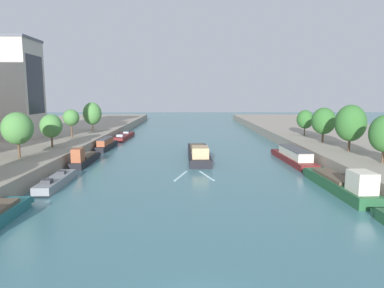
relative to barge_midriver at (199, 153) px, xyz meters
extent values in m
cube|color=gray|center=(-38.63, 10.85, 0.17)|extent=(36.00, 170.00, 2.23)
cube|color=gray|center=(36.43, 10.85, 0.17)|extent=(36.00, 170.00, 2.23)
cube|color=black|center=(-0.01, 0.60, -0.33)|extent=(3.82, 19.01, 1.23)
cube|color=black|center=(-0.16, 10.43, -0.21)|extent=(3.37, 1.31, 0.98)
cube|color=black|center=(-0.01, 0.60, 0.31)|extent=(3.89, 19.01, 0.06)
cube|color=tan|center=(0.09, -5.85, 1.21)|extent=(2.70, 3.83, 1.73)
cube|color=black|center=(0.06, -3.94, 1.47)|extent=(2.11, 0.06, 0.49)
cube|color=brown|center=(-0.04, 2.49, 0.52)|extent=(2.90, 9.90, 0.36)
cylinder|color=#232328|center=(0.61, -5.08, 0.89)|extent=(0.07, 0.07, 1.10)
cube|color=silver|center=(0.75, -13.15, -0.93)|extent=(2.09, 5.85, 0.03)
cube|color=silver|center=(-2.85, -13.21, -0.93)|extent=(1.91, 5.89, 0.03)
cube|color=#23666B|center=(-19.11, -26.18, -0.30)|extent=(2.36, 1.27, 0.90)
cube|color=gray|center=(-18.44, -18.50, -0.44)|extent=(2.22, 9.78, 1.01)
cube|color=gray|center=(-18.53, -13.28, -0.33)|extent=(1.97, 1.25, 0.87)
cube|color=gray|center=(-18.44, -18.50, 0.10)|extent=(2.26, 9.78, 0.06)
cube|color=#38383D|center=(-18.47, -16.36, 0.33)|extent=(1.04, 0.92, 0.40)
cube|color=#38383D|center=(-18.39, -21.23, 0.37)|extent=(1.15, 1.12, 0.48)
cylinder|color=#232328|center=(-18.08, -21.42, 0.68)|extent=(0.07, 0.07, 1.10)
cube|color=black|center=(-18.86, -4.62, -0.43)|extent=(2.02, 10.72, 1.02)
cube|color=black|center=(-18.84, 1.09, -0.33)|extent=(1.88, 1.23, 0.87)
cube|color=black|center=(-18.86, -4.62, 0.11)|extent=(2.06, 10.72, 0.06)
cube|color=#9E5133|center=(-18.88, -8.26, 1.16)|extent=(1.49, 2.15, 2.05)
cube|color=black|center=(-18.87, -7.18, 1.47)|extent=(1.19, 0.04, 0.57)
cube|color=brown|center=(-18.86, -3.55, 0.32)|extent=(1.57, 5.58, 0.36)
cylinder|color=#232328|center=(-18.58, -7.84, 0.69)|extent=(0.07, 0.07, 1.10)
cube|color=black|center=(-19.03, 10.64, -0.42)|extent=(2.26, 11.45, 1.05)
cube|color=black|center=(-18.86, 16.68, -0.31)|extent=(1.88, 1.27, 0.89)
cube|color=black|center=(-19.03, 10.64, 0.14)|extent=(2.30, 11.45, 0.06)
cube|color=#9E5133|center=(-19.04, 10.07, 0.76)|extent=(1.80, 7.34, 1.19)
cube|color=#4C4C51|center=(-19.04, 10.07, 1.40)|extent=(1.92, 7.56, 0.08)
cylinder|color=#232328|center=(-18.83, 7.21, 0.72)|extent=(0.07, 0.07, 1.10)
cube|color=maroon|center=(-18.57, 27.54, -0.44)|extent=(3.26, 14.37, 1.00)
cube|color=maroon|center=(-18.30, 35.03, -0.34)|extent=(2.65, 1.31, 0.86)
cube|color=maroon|center=(-18.57, 27.54, 0.09)|extent=(3.31, 14.37, 0.06)
cube|color=#9EBCD6|center=(-18.46, 30.68, 0.32)|extent=(1.41, 0.95, 0.40)
cube|color=#9EBCD6|center=(-18.71, 23.54, 0.36)|extent=(1.55, 1.15, 0.48)
cylinder|color=#232328|center=(-18.31, 23.24, 0.67)|extent=(0.07, 0.07, 1.10)
cube|color=#235633|center=(16.17, -20.88, -0.34)|extent=(3.39, 14.60, 1.20)
cube|color=#235633|center=(15.89, -13.28, -0.22)|extent=(2.76, 1.35, 0.97)
cube|color=#235633|center=(16.17, -20.88, 0.29)|extent=(3.44, 14.60, 0.06)
cube|color=beige|center=(16.35, -25.81, 1.42)|extent=(2.25, 2.98, 2.21)
cube|color=black|center=(16.29, -24.35, 1.75)|extent=(1.72, 0.09, 0.62)
cube|color=brown|center=(16.12, -19.43, 0.50)|extent=(2.51, 7.62, 0.36)
cylinder|color=#232328|center=(16.75, -25.21, 0.87)|extent=(0.07, 0.07, 1.10)
cube|color=maroon|center=(15.95, -3.41, -0.47)|extent=(3.50, 15.82, 0.95)
cube|color=maroon|center=(15.63, 4.79, -0.37)|extent=(2.80, 1.31, 0.84)
cube|color=maroon|center=(15.95, -3.41, 0.03)|extent=(3.56, 15.82, 0.06)
cube|color=beige|center=(15.98, -4.20, 0.75)|extent=(2.76, 10.14, 1.37)
cube|color=#4C4C51|center=(15.98, -4.20, 1.48)|extent=(2.95, 10.45, 0.08)
cylinder|color=#232328|center=(16.56, -8.11, 0.61)|extent=(0.07, 0.07, 1.10)
cylinder|color=brown|center=(-26.33, -11.29, 2.82)|extent=(0.35, 0.35, 3.06)
ellipsoid|color=#4C8942|center=(-26.33, -11.29, 5.63)|extent=(4.35, 4.35, 4.67)
cylinder|color=brown|center=(-25.72, -0.78, 2.59)|extent=(0.31, 0.31, 2.61)
ellipsoid|color=#4C8942|center=(-25.72, -0.78, 5.01)|extent=(3.78, 3.78, 4.06)
cylinder|color=brown|center=(-26.58, 12.14, 2.96)|extent=(0.33, 0.33, 3.34)
ellipsoid|color=#4C8942|center=(-26.58, 12.14, 5.57)|extent=(3.32, 3.32, 3.45)
cylinder|color=brown|center=(-26.06, 26.29, 2.68)|extent=(0.33, 0.33, 2.79)
ellipsoid|color=#4C8942|center=(-26.06, 26.29, 5.61)|extent=(4.57, 4.57, 5.60)
cylinder|color=brown|center=(24.30, -15.42, 2.61)|extent=(0.29, 0.29, 2.65)
ellipsoid|color=#336B2D|center=(24.30, -15.42, 5.30)|extent=(3.93, 3.93, 4.95)
cylinder|color=brown|center=(24.12, -6.04, 2.79)|extent=(0.38, 0.38, 3.01)
ellipsoid|color=#336B2D|center=(24.12, -6.04, 5.91)|extent=(4.79, 4.79, 5.84)
cylinder|color=brown|center=(23.93, 4.47, 2.65)|extent=(0.37, 0.37, 2.74)
ellipsoid|color=#336B2D|center=(23.93, 4.47, 5.41)|extent=(4.46, 4.46, 5.06)
cylinder|color=brown|center=(24.14, 15.49, 2.53)|extent=(0.25, 0.25, 2.48)
ellipsoid|color=#336B2D|center=(24.14, 15.49, 4.90)|extent=(3.63, 3.63, 4.14)
cube|color=#BCB2A8|center=(-40.54, 12.99, 11.40)|extent=(13.18, 9.55, 20.23)
cube|color=#565B66|center=(-40.54, 12.99, 21.77)|extent=(13.57, 9.84, 0.50)
cube|color=#232833|center=(-33.94, 12.99, 12.41)|extent=(0.04, 7.64, 12.14)
camera|label=1|loc=(-1.75, -60.50, 10.53)|focal=32.13mm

